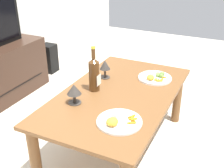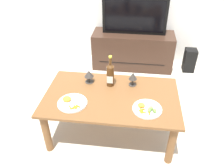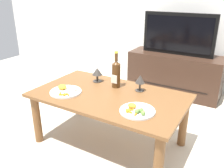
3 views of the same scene
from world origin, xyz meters
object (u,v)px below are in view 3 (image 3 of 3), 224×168
tv_screen (178,34)px  goblet_right (140,80)px  wine_bottle (116,73)px  dinner_plate_left (66,91)px  dinner_plate_right (137,110)px  dining_table (109,103)px  goblet_left (97,72)px  tv_stand (174,74)px

tv_screen → goblet_right: 1.21m
wine_bottle → dinner_plate_left: size_ratio=1.22×
dinner_plate_left → dinner_plate_right: dinner_plate_left is taller
dining_table → goblet_right: bearing=46.4°
goblet_left → tv_stand: bearing=71.7°
tv_stand → tv_screen: (-0.00, -0.00, 0.52)m
tv_screen → dinner_plate_left: 1.64m
goblet_left → dining_table: bearing=-38.2°
dining_table → goblet_left: (-0.25, 0.20, 0.17)m
tv_screen → tv_stand: bearing=90.0°
tv_screen → goblet_right: size_ratio=6.12×
dining_table → wine_bottle: 0.27m
tv_stand → tv_screen: bearing=-90.0°
tv_stand → goblet_right: bearing=-87.9°
goblet_left → goblet_right: goblet_right is taller
tv_screen → goblet_right: (0.04, -1.19, -0.21)m
tv_screen → dinner_plate_left: bearing=-107.3°
tv_stand → dining_table: bearing=-96.0°
wine_bottle → dinner_plate_right: 0.50m
dinner_plate_left → dinner_plate_right: bearing=-0.3°
wine_bottle → goblet_left: size_ratio=2.42×
dining_table → tv_stand: (0.14, 1.39, -0.13)m
wine_bottle → tv_stand: bearing=81.8°
tv_stand → goblet_left: size_ratio=8.63×
goblet_right → dinner_plate_right: size_ratio=0.56×
goblet_left → dinner_plate_right: bearing=-31.5°
tv_screen → wine_bottle: (-0.18, -1.22, -0.17)m
tv_screen → dinner_plate_right: bearing=-83.1°
dinner_plate_left → goblet_left: bearing=76.1°
tv_stand → tv_screen: 0.52m
wine_bottle → goblet_right: wine_bottle is taller
goblet_left → dinner_plate_right: 0.69m
dining_table → tv_screen: tv_screen is taller
dinner_plate_right → goblet_left: bearing=148.5°
dinner_plate_left → tv_screen: bearing=72.7°
dinner_plate_right → tv_stand: bearing=96.9°
dining_table → tv_screen: size_ratio=1.43×
wine_bottle → dinner_plate_left: bearing=-133.2°
dining_table → goblet_right: 0.32m
dinner_plate_left → dining_table: bearing=24.8°
tv_screen → dinner_plate_right: 1.58m
tv_screen → wine_bottle: bearing=-98.2°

